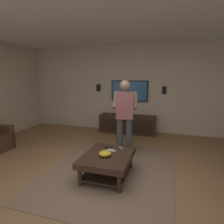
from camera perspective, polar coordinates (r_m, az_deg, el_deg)
The scene contains 15 objects.
ground_plane at distance 3.31m, azimuth -2.87°, elevation -20.80°, with size 8.52×8.52×0.00m, color olive.
wall_back_tv at distance 6.06m, azimuth 7.68°, elevation 6.76°, with size 0.10×7.30×2.66m, color #C6B299.
ceiling_slab at distance 2.99m, azimuth -3.42°, elevation 29.80°, with size 6.72×7.30×0.10m, color white.
area_rug at distance 3.72m, azimuth -0.33°, elevation -16.90°, with size 2.77×2.23×0.01m, color #7A604C.
coffee_table at distance 3.42m, azimuth -1.36°, elevation -14.07°, with size 1.00×0.80×0.40m.
media_console at distance 5.94m, azimuth 4.55°, elevation -3.56°, with size 0.45×1.70×0.55m.
tv at distance 6.02m, azimuth 5.18°, elevation 6.21°, with size 0.05×1.13×0.64m.
person_standing at distance 4.17m, azimuth 3.77°, elevation -0.36°, with size 0.60×0.60×1.64m.
bowl at distance 3.30m, azimuth -2.10°, elevation -12.12°, with size 0.21×0.21×0.10m, color gold.
remote_white at distance 3.52m, azimuth -0.16°, elevation -11.26°, with size 0.15×0.04×0.02m, color white.
remote_black at distance 3.67m, azimuth -1.09°, elevation -10.34°, with size 0.15×0.04×0.02m, color black.
remote_grey at distance 3.63m, azimuth 2.62°, elevation -10.61°, with size 0.15×0.04×0.02m, color slate.
vase_round at distance 5.93m, azimuth 3.04°, elevation 0.24°, with size 0.22×0.22×0.22m, color orange.
wall_speaker_left at distance 5.90m, azimuth 15.17°, elevation 6.24°, with size 0.06×0.12×0.22m, color black.
wall_speaker_right at distance 6.31m, azimuth -4.02°, elevation 7.13°, with size 0.06×0.12×0.22m, color black.
Camera 1 is at (-2.66, -0.97, 1.72)m, focal length 30.96 mm.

